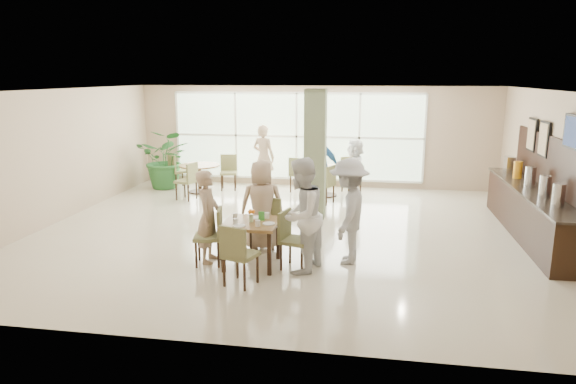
% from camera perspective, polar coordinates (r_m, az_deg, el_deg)
% --- Properties ---
extents(ground, '(10.00, 10.00, 0.00)m').
position_cam_1_polar(ground, '(10.36, -0.00, -4.44)').
color(ground, beige).
rests_on(ground, ground).
extents(room_shell, '(10.00, 10.00, 10.00)m').
position_cam_1_polar(room_shell, '(9.98, -0.00, 4.93)').
color(room_shell, white).
rests_on(room_shell, ground).
extents(window_bank, '(7.00, 0.04, 7.00)m').
position_cam_1_polar(window_bank, '(14.47, 0.94, 6.18)').
color(window_bank, silver).
rests_on(window_bank, ground).
extents(column, '(0.45, 0.45, 2.80)m').
position_cam_1_polar(column, '(11.15, 3.04, 4.17)').
color(column, '#616949').
rests_on(column, ground).
extents(main_table, '(0.89, 0.89, 0.75)m').
position_cam_1_polar(main_table, '(8.41, -4.09, -3.98)').
color(main_table, brown).
rests_on(main_table, ground).
extents(round_table_left, '(1.08, 1.08, 0.75)m').
position_cam_1_polar(round_table_left, '(13.92, -9.80, 2.28)').
color(round_table_left, brown).
rests_on(round_table_left, ground).
extents(round_table_right, '(1.09, 1.09, 0.75)m').
position_cam_1_polar(round_table_right, '(13.37, 4.20, 2.00)').
color(round_table_right, brown).
rests_on(round_table_right, ground).
extents(chairs_main_table, '(2.00, 2.08, 0.95)m').
position_cam_1_polar(chairs_main_table, '(8.41, -3.97, -5.21)').
color(chairs_main_table, brown).
rests_on(chairs_main_table, ground).
extents(chairs_table_left, '(2.00, 1.88, 0.95)m').
position_cam_1_polar(chairs_table_left, '(13.95, -9.96, 1.90)').
color(chairs_table_left, brown).
rests_on(chairs_table_left, ground).
extents(chairs_table_right, '(1.97, 1.91, 0.95)m').
position_cam_1_polar(chairs_table_right, '(13.38, 4.11, 1.59)').
color(chairs_table_right, brown).
rests_on(chairs_table_right, ground).
extents(tabletop_clutter, '(0.75, 0.72, 0.21)m').
position_cam_1_polar(tabletop_clutter, '(8.35, -4.04, -2.95)').
color(tabletop_clutter, white).
rests_on(tabletop_clutter, main_table).
extents(buffet_counter, '(0.64, 4.70, 1.95)m').
position_cam_1_polar(buffet_counter, '(11.01, 25.39, -1.68)').
color(buffet_counter, black).
rests_on(buffet_counter, ground).
extents(wall_tv, '(0.06, 1.00, 0.58)m').
position_cam_1_polar(wall_tv, '(9.78, 29.36, 5.77)').
color(wall_tv, black).
rests_on(wall_tv, ground).
extents(framed_art_a, '(0.05, 0.55, 0.70)m').
position_cam_1_polar(framed_art_a, '(11.32, 26.56, 5.27)').
color(framed_art_a, black).
rests_on(framed_art_a, ground).
extents(framed_art_b, '(0.05, 0.55, 0.70)m').
position_cam_1_polar(framed_art_b, '(12.09, 25.48, 5.78)').
color(framed_art_b, black).
rests_on(framed_art_b, ground).
extents(potted_plant, '(1.51, 1.51, 1.63)m').
position_cam_1_polar(potted_plant, '(14.61, -13.35, 3.59)').
color(potted_plant, '#266129').
rests_on(potted_plant, ground).
extents(teen_left, '(0.40, 0.59, 1.57)m').
position_cam_1_polar(teen_left, '(8.65, -8.85, -2.70)').
color(teen_left, tan).
rests_on(teen_left, ground).
extents(teen_far, '(0.87, 0.60, 1.63)m').
position_cam_1_polar(teen_far, '(9.17, -2.90, -1.44)').
color(teen_far, tan).
rests_on(teen_far, ground).
extents(teen_right, '(0.93, 1.06, 1.84)m').
position_cam_1_polar(teen_right, '(8.08, 1.46, -2.64)').
color(teen_right, white).
rests_on(teen_right, ground).
extents(teen_standing, '(0.77, 1.20, 1.77)m').
position_cam_1_polar(teen_standing, '(8.54, 6.74, -2.14)').
color(teen_standing, '#A2A2A4').
rests_on(teen_standing, ground).
extents(adult_a, '(1.13, 0.77, 1.77)m').
position_cam_1_polar(adult_a, '(12.59, 3.43, 2.78)').
color(adult_a, teal).
rests_on(adult_a, ground).
extents(adult_b, '(0.66, 1.42, 1.51)m').
position_cam_1_polar(adult_b, '(13.23, 7.43, 2.61)').
color(adult_b, white).
rests_on(adult_b, ground).
extents(adult_standing, '(0.75, 0.61, 1.78)m').
position_cam_1_polar(adult_standing, '(14.04, -2.73, 3.87)').
color(adult_standing, tan).
rests_on(adult_standing, ground).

